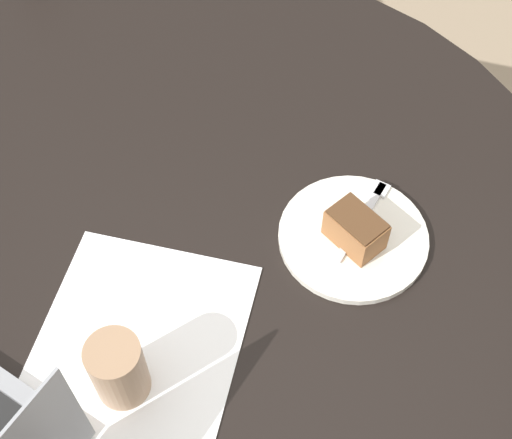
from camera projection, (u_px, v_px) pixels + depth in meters
The scene contains 7 objects.
ground_plane at pixel (193, 395), 1.72m from camera, with size 12.00×12.00×0.00m, color gray.
dining_table at pixel (167, 262), 1.21m from camera, with size 1.38×1.38×0.72m.
paper_document at pixel (134, 354), 1.00m from camera, with size 0.37×0.30×0.00m.
plate at pixel (353, 237), 1.11m from camera, with size 0.23×0.23×0.01m.
cake_slice at pixel (356, 229), 1.08m from camera, with size 0.10×0.10×0.06m.
fork at pixel (366, 212), 1.13m from camera, with size 0.17×0.07×0.00m.
coffee_glass at pixel (118, 370), 0.93m from camera, with size 0.07×0.07×0.11m.
Camera 1 is at (-0.59, -0.27, 1.66)m, focal length 50.00 mm.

